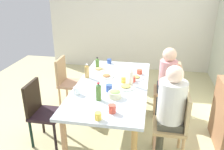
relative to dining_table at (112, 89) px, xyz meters
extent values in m
plane|color=#BEB584|center=(0.00, 0.00, -0.65)|extent=(6.34, 6.34, 0.00)
cube|color=silver|center=(-2.70, 0.00, 0.65)|extent=(0.12, 4.11, 2.60)
cube|color=silver|center=(0.00, 0.00, 0.05)|extent=(2.03, 1.03, 0.04)
cylinder|color=#A8805A|center=(-0.91, -0.41, -0.31)|extent=(0.07, 0.07, 0.68)
cylinder|color=#A47954|center=(0.91, -0.41, -0.31)|extent=(0.07, 0.07, 0.68)
cylinder|color=#A77F5A|center=(-0.91, 0.41, -0.31)|extent=(0.07, 0.07, 0.68)
cube|color=tan|center=(-0.51, -0.81, -0.21)|extent=(0.40, 0.40, 0.04)
cylinder|color=tan|center=(-0.68, -0.98, -0.44)|extent=(0.04, 0.04, 0.43)
cylinder|color=tan|center=(-0.34, -0.98, -0.44)|extent=(0.04, 0.04, 0.43)
cylinder|color=tan|center=(-0.68, -0.64, -0.44)|extent=(0.04, 0.04, 0.43)
cylinder|color=tan|center=(-0.34, -0.64, -0.44)|extent=(0.04, 0.04, 0.43)
cube|color=tan|center=(-0.51, -0.99, 0.02)|extent=(0.38, 0.04, 0.45)
cube|color=black|center=(0.51, -0.81, -0.21)|extent=(0.40, 0.40, 0.04)
cylinder|color=black|center=(0.34, -0.98, -0.44)|extent=(0.04, 0.04, 0.43)
cylinder|color=black|center=(0.68, -0.98, -0.44)|extent=(0.04, 0.04, 0.43)
cylinder|color=black|center=(0.34, -0.64, -0.44)|extent=(0.04, 0.04, 0.43)
cylinder|color=black|center=(0.68, -0.64, -0.44)|extent=(0.04, 0.04, 0.43)
cube|color=black|center=(0.51, -0.99, 0.02)|extent=(0.38, 0.04, 0.45)
cube|color=tan|center=(0.51, 0.81, -0.21)|extent=(0.40, 0.40, 0.04)
cylinder|color=tan|center=(0.34, 0.98, -0.44)|extent=(0.04, 0.04, 0.43)
cylinder|color=tan|center=(0.68, 0.64, -0.44)|extent=(0.04, 0.04, 0.43)
cylinder|color=tan|center=(0.34, 0.64, -0.44)|extent=(0.04, 0.04, 0.43)
cube|color=tan|center=(0.51, 0.99, 0.02)|extent=(0.38, 0.04, 0.45)
cylinder|color=#484838|center=(0.59, 0.71, -0.43)|extent=(0.09, 0.09, 0.45)
cylinder|color=#46413E|center=(0.43, 0.71, -0.43)|extent=(0.09, 0.09, 0.45)
cube|color=#47463B|center=(0.51, 0.81, -0.15)|extent=(0.30, 0.30, 0.10)
cylinder|color=silver|center=(0.51, 0.81, 0.15)|extent=(0.33, 0.33, 0.50)
sphere|color=beige|center=(0.51, 0.81, 0.49)|extent=(0.21, 0.21, 0.21)
cube|color=tan|center=(-0.51, 0.81, -0.21)|extent=(0.40, 0.40, 0.04)
cylinder|color=tan|center=(-0.34, 0.98, -0.44)|extent=(0.04, 0.04, 0.43)
cylinder|color=tan|center=(-0.68, 0.98, -0.44)|extent=(0.04, 0.04, 0.43)
cylinder|color=tan|center=(-0.34, 0.64, -0.44)|extent=(0.04, 0.04, 0.43)
cylinder|color=tan|center=(-0.68, 0.64, -0.44)|extent=(0.04, 0.04, 0.43)
cube|color=tan|center=(-0.51, 0.99, 0.02)|extent=(0.38, 0.04, 0.45)
cylinder|color=navy|center=(-0.43, 0.71, -0.43)|extent=(0.09, 0.09, 0.45)
cylinder|color=#333B44|center=(-0.59, 0.71, -0.43)|extent=(0.09, 0.09, 0.45)
cube|color=#343A43|center=(-0.51, 0.81, -0.15)|extent=(0.30, 0.30, 0.10)
cylinder|color=#D59298|center=(-0.51, 0.81, 0.11)|extent=(0.28, 0.28, 0.42)
sphere|color=beige|center=(-0.51, 0.81, 0.41)|extent=(0.22, 0.22, 0.22)
cylinder|color=silver|center=(-0.29, 0.32, 0.08)|extent=(0.25, 0.25, 0.01)
ellipsoid|color=tan|center=(-0.29, 0.32, 0.10)|extent=(0.14, 0.14, 0.02)
cylinder|color=silver|center=(-0.26, -0.13, 0.08)|extent=(0.22, 0.22, 0.01)
ellipsoid|color=#A86B3E|center=(-0.26, -0.13, 0.10)|extent=(0.12, 0.12, 0.02)
cylinder|color=beige|center=(-0.53, -0.32, 0.08)|extent=(0.22, 0.22, 0.01)
ellipsoid|color=tan|center=(-0.53, -0.32, 0.10)|extent=(0.12, 0.12, 0.02)
cylinder|color=white|center=(0.07, 0.21, 0.08)|extent=(0.26, 0.26, 0.01)
ellipsoid|color=tan|center=(0.07, 0.21, 0.10)|extent=(0.14, 0.14, 0.02)
cylinder|color=beige|center=(0.39, 0.11, 0.11)|extent=(0.17, 0.17, 0.08)
ellipsoid|color=#84A55E|center=(0.39, 0.11, 0.15)|extent=(0.14, 0.14, 0.04)
cylinder|color=#EDC14C|center=(-0.07, 0.16, 0.12)|extent=(0.07, 0.07, 0.10)
torus|color=yellow|center=(-0.02, 0.16, 0.12)|extent=(0.05, 0.01, 0.05)
cylinder|color=#E8C74B|center=(0.92, 0.01, 0.11)|extent=(0.08, 0.08, 0.09)
torus|color=gold|center=(0.97, 0.01, 0.11)|extent=(0.05, 0.01, 0.05)
cylinder|color=#CF4D3C|center=(0.76, 0.14, 0.12)|extent=(0.08, 0.08, 0.10)
torus|color=#D24A33|center=(0.81, 0.14, 0.12)|extent=(0.05, 0.01, 0.05)
cylinder|color=#36539C|center=(-0.91, -0.21, 0.11)|extent=(0.08, 0.08, 0.08)
torus|color=#3556A3|center=(-0.86, -0.21, 0.11)|extent=(0.05, 0.01, 0.05)
cylinder|color=#C55139|center=(-0.49, 0.37, 0.11)|extent=(0.09, 0.09, 0.07)
torus|color=#C6533A|center=(-0.43, 0.37, 0.11)|extent=(0.05, 0.01, 0.05)
cylinder|color=#D14838|center=(-0.15, 0.28, 0.11)|extent=(0.09, 0.09, 0.08)
torus|color=#CC4D47|center=(-0.10, 0.28, 0.11)|extent=(0.05, 0.01, 0.05)
cylinder|color=white|center=(0.38, -0.41, 0.12)|extent=(0.09, 0.09, 0.10)
torus|color=white|center=(0.44, -0.41, 0.12)|extent=(0.05, 0.01, 0.05)
cylinder|color=#3651A2|center=(0.22, 0.00, 0.12)|extent=(0.09, 0.09, 0.10)
torus|color=#3A599B|center=(0.28, 0.00, 0.12)|extent=(0.05, 0.01, 0.05)
cylinder|color=tan|center=(-0.19, -0.43, 0.16)|extent=(0.07, 0.07, 0.18)
cone|color=gold|center=(-0.19, -0.43, 0.27)|extent=(0.06, 0.06, 0.03)
cylinder|color=white|center=(-0.19, -0.43, 0.29)|extent=(0.03, 0.03, 0.01)
cylinder|color=silver|center=(-0.02, 0.27, 0.18)|extent=(0.06, 0.06, 0.21)
cone|color=beige|center=(-0.02, 0.27, 0.30)|extent=(0.06, 0.06, 0.03)
cylinder|color=white|center=(-0.02, 0.27, 0.32)|extent=(0.03, 0.03, 0.01)
cylinder|color=#4F7831|center=(-0.63, -0.37, 0.15)|extent=(0.07, 0.07, 0.15)
cone|color=#508735|center=(-0.63, -0.37, 0.24)|extent=(0.06, 0.06, 0.03)
cylinder|color=black|center=(-0.63, -0.37, 0.26)|extent=(0.03, 0.03, 0.01)
cylinder|color=#4F7A30|center=(0.49, -0.08, 0.17)|extent=(0.07, 0.07, 0.20)
cone|color=#447741|center=(0.49, -0.08, 0.28)|extent=(0.06, 0.06, 0.03)
cylinder|color=red|center=(0.49, -0.08, 0.30)|extent=(0.03, 0.03, 0.01)
camera|label=1|loc=(3.02, 0.54, 1.49)|focal=37.16mm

